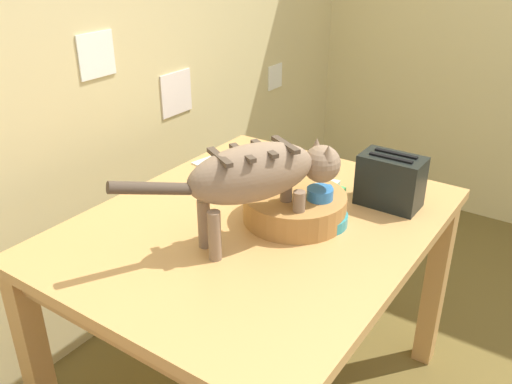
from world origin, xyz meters
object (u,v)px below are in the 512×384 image
(dining_table, at_px, (256,245))
(book_stack, at_px, (315,188))
(cat, at_px, (260,175))
(saucer_bowl, at_px, (318,218))
(coffee_mug, at_px, (320,200))
(wicker_basket, at_px, (294,207))
(magazine, at_px, (236,163))
(toaster, at_px, (391,181))

(dining_table, height_order, book_stack, book_stack)
(dining_table, bearing_deg, cat, -139.26)
(cat, relative_size, saucer_bowl, 3.42)
(coffee_mug, distance_m, wicker_basket, 0.09)
(magazine, height_order, wicker_basket, wicker_basket)
(wicker_basket, distance_m, toaster, 0.33)
(dining_table, relative_size, cat, 1.98)
(wicker_basket, xyz_separation_m, toaster, (0.26, -0.20, 0.04))
(dining_table, relative_size, wicker_basket, 3.79)
(saucer_bowl, bearing_deg, wicker_basket, 104.63)
(toaster, bearing_deg, cat, 151.93)
(book_stack, height_order, wicker_basket, wicker_basket)
(saucer_bowl, xyz_separation_m, magazine, (0.23, 0.49, -0.01))
(saucer_bowl, distance_m, toaster, 0.28)
(cat, xyz_separation_m, saucer_bowl, (0.18, -0.10, -0.19))
(cat, relative_size, magazine, 2.46)
(saucer_bowl, xyz_separation_m, wicker_basket, (-0.02, 0.08, 0.03))
(coffee_mug, xyz_separation_m, book_stack, (0.18, 0.11, -0.06))
(saucer_bowl, xyz_separation_m, toaster, (0.24, -0.13, 0.07))
(saucer_bowl, relative_size, magazine, 0.72)
(book_stack, xyz_separation_m, toaster, (0.06, -0.24, 0.07))
(dining_table, distance_m, wicker_basket, 0.18)
(magazine, xyz_separation_m, toaster, (0.01, -0.62, 0.08))
(coffee_mug, height_order, magazine, coffee_mug)
(dining_table, xyz_separation_m, saucer_bowl, (0.10, -0.17, 0.11))
(toaster, bearing_deg, dining_table, 138.85)
(saucer_bowl, bearing_deg, toaster, -27.86)
(wicker_basket, bearing_deg, coffee_mug, -72.78)
(book_stack, xyz_separation_m, wicker_basket, (-0.21, -0.04, 0.03))
(coffee_mug, bearing_deg, magazine, 64.76)
(cat, bearing_deg, magazine, 161.91)
(saucer_bowl, bearing_deg, coffee_mug, 0.00)
(magazine, distance_m, wicker_basket, 0.48)
(book_stack, relative_size, toaster, 0.84)
(dining_table, bearing_deg, toaster, -41.15)
(cat, relative_size, wicker_basket, 1.91)
(cat, xyz_separation_m, magazine, (0.41, 0.39, -0.20))
(saucer_bowl, relative_size, book_stack, 1.06)
(saucer_bowl, height_order, book_stack, saucer_bowl)
(magazine, bearing_deg, book_stack, -85.85)
(cat, relative_size, coffee_mug, 5.03)
(saucer_bowl, bearing_deg, book_stack, 31.39)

